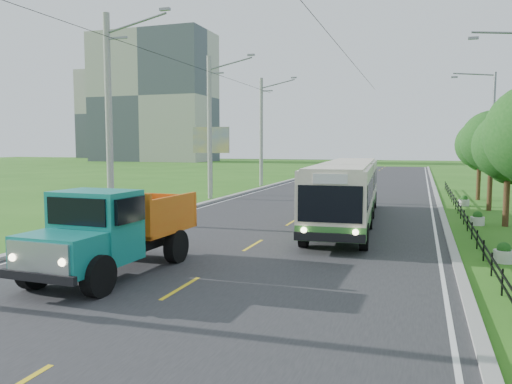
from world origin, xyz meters
The scene contains 23 objects.
ground centered at (0.00, 0.00, 0.00)m, with size 240.00×240.00×0.00m, color #2B6718.
road centered at (0.00, 20.00, 0.01)m, with size 14.00×120.00×0.02m, color #28282B.
curb_left centered at (-7.20, 20.00, 0.07)m, with size 0.40×120.00×0.15m, color #9E9E99.
curb_right centered at (7.15, 20.00, 0.05)m, with size 0.30×120.00×0.10m, color #9E9E99.
edge_line_left centered at (-6.65, 20.00, 0.02)m, with size 0.12×120.00×0.00m, color silver.
edge_line_right centered at (6.65, 20.00, 0.02)m, with size 0.12×120.00×0.00m, color silver.
centre_dash centered at (0.00, 0.00, 0.02)m, with size 0.12×2.20×0.00m, color yellow.
railing_right centered at (8.00, 14.00, 0.30)m, with size 0.04×40.00×0.60m, color black.
pole_near centered at (-8.26, 9.00, 5.09)m, with size 3.51×0.32×10.00m.
pole_mid centered at (-8.26, 21.00, 5.09)m, with size 3.51×0.32×10.00m.
pole_far centered at (-8.26, 33.00, 5.09)m, with size 3.51×0.32×10.00m.
tree_fourth centered at (9.86, 14.14, 3.59)m, with size 3.24×3.31×5.40m.
tree_fifth centered at (9.86, 20.14, 3.85)m, with size 3.48×3.52×5.80m.
tree_back centered at (9.86, 26.14, 3.65)m, with size 3.30×3.36×5.50m.
streetlight_far centered at (10.64, 28.00, 4.90)m, with size 3.02×0.20×9.07m.
planter_near centered at (8.60, 6.00, 0.29)m, with size 0.64×0.64×0.67m.
planter_mid centered at (8.60, 14.00, 0.29)m, with size 0.64×0.64×0.67m.
planter_far centered at (8.60, 22.00, 0.29)m, with size 0.64×0.64×0.67m.
billboard_left centered at (-9.50, 24.00, 3.87)m, with size 3.00×0.20×5.20m.
apartment_near centered at (-55.00, 95.00, 15.00)m, with size 28.00×14.00×30.00m, color #B7B2A3.
apartment_far centered at (-80.00, 120.00, 13.00)m, with size 24.00×14.00×26.00m, color #B7B2A3.
bus centered at (2.61, 12.52, 1.75)m, with size 3.35×15.21×2.91m.
dump_truck centered at (-2.57, 0.83, 1.44)m, with size 2.57×6.14×2.54m.
Camera 1 is at (5.96, -11.65, 3.80)m, focal length 35.00 mm.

